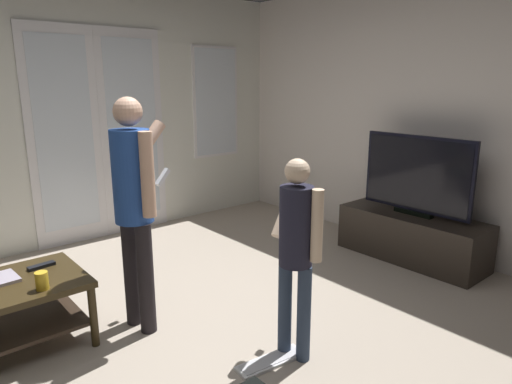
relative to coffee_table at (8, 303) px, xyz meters
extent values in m
cube|color=#B1A291|center=(0.86, -0.69, -0.33)|extent=(5.45, 4.93, 0.02)
cube|color=silver|center=(0.86, 1.75, 0.97)|extent=(5.45, 0.06, 2.58)
cube|color=white|center=(0.98, 1.70, 0.74)|extent=(0.71, 0.02, 2.18)
cube|color=silver|center=(0.98, 1.69, 0.79)|extent=(0.55, 0.01, 1.88)
cube|color=white|center=(1.69, 1.70, 0.74)|extent=(0.71, 0.02, 2.18)
cube|color=silver|center=(1.69, 1.69, 0.79)|extent=(0.55, 0.01, 1.88)
cube|color=white|center=(2.80, 1.70, 1.05)|extent=(0.64, 0.02, 1.32)
cube|color=silver|center=(2.80, 1.69, 1.05)|extent=(0.58, 0.01, 1.26)
cube|color=silver|center=(3.55, -0.69, 0.97)|extent=(0.06, 4.93, 2.58)
cube|color=#372A14|center=(0.00, 0.00, 0.10)|extent=(0.88, 0.64, 0.04)
cube|color=#2F2218|center=(0.00, 0.00, -0.17)|extent=(0.80, 0.56, 0.02)
cylinder|color=#372A14|center=(0.41, -0.29, -0.12)|extent=(0.05, 0.05, 0.40)
cylinder|color=#372A14|center=(0.41, 0.29, -0.12)|extent=(0.05, 0.05, 0.40)
cube|color=#2C241D|center=(3.22, -0.79, -0.10)|extent=(0.49, 1.33, 0.43)
cube|color=black|center=(3.22, -1.45, -0.08)|extent=(0.42, 0.02, 0.24)
cube|color=black|center=(3.22, -0.79, 0.13)|extent=(0.08, 0.36, 0.04)
cube|color=black|center=(3.22, -0.79, 0.49)|extent=(0.04, 1.04, 0.69)
cube|color=black|center=(3.20, -0.79, 0.49)|extent=(0.00, 0.99, 0.64)
cylinder|color=black|center=(0.74, -0.35, 0.06)|extent=(0.10, 0.10, 0.75)
cylinder|color=black|center=(0.72, -0.19, 0.06)|extent=(0.10, 0.10, 0.75)
cylinder|color=#254A9B|center=(0.73, -0.27, 0.73)|extent=(0.25, 0.25, 0.59)
sphere|color=#DEAB8C|center=(0.73, -0.27, 1.13)|extent=(0.18, 0.18, 0.18)
cylinder|color=#DEAB8C|center=(0.76, -0.43, 0.76)|extent=(0.09, 0.09, 0.52)
cylinder|color=#DEAB8C|center=(0.89, -0.08, 0.83)|extent=(0.43, 0.14, 0.44)
cube|color=white|center=(1.07, -0.05, 0.64)|extent=(0.12, 0.06, 0.12)
cylinder|color=#303D55|center=(1.30, -1.24, -0.02)|extent=(0.08, 0.08, 0.60)
cylinder|color=#303D55|center=(1.26, -1.12, -0.02)|extent=(0.08, 0.08, 0.60)
cylinder|color=#212131|center=(1.28, -1.18, 0.51)|extent=(0.19, 0.19, 0.47)
sphere|color=beige|center=(1.28, -1.18, 0.83)|extent=(0.14, 0.14, 0.14)
cylinder|color=beige|center=(1.31, -1.30, 0.53)|extent=(0.07, 0.07, 0.41)
cylinder|color=beige|center=(1.37, -1.02, 0.58)|extent=(0.32, 0.15, 0.36)
cube|color=white|center=(1.50, -0.98, 0.42)|extent=(0.12, 0.07, 0.13)
cube|color=white|center=(1.12, -1.14, -0.31)|extent=(0.45, 0.18, 0.02)
cube|color=silver|center=(1.12, -1.14, -0.30)|extent=(0.41, 0.15, 0.00)
cylinder|color=gold|center=(0.15, -0.22, 0.17)|extent=(0.07, 0.07, 0.11)
cube|color=black|center=(0.24, 0.13, 0.13)|extent=(0.17, 0.07, 0.02)
camera|label=1|loc=(-0.50, -2.90, 1.32)|focal=31.99mm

